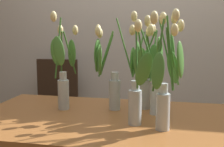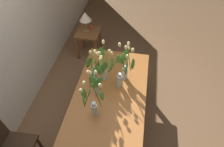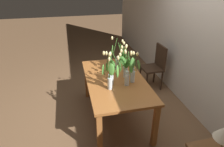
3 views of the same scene
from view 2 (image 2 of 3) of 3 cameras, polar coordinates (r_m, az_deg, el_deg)
The scene contains 12 objects.
ground_plane at distance 3.03m, azimuth -0.42°, elevation -14.14°, with size 18.00×18.00×0.00m, color brown.
dining_table at distance 2.48m, azimuth -0.50°, elevation -6.94°, with size 1.60×0.90×0.74m.
tulip_vase_0 at distance 2.06m, azimuth -5.88°, elevation -9.01°, with size 0.18×0.25×0.59m.
tulip_vase_1 at distance 2.39m, azimuth -5.07°, elevation 0.72°, with size 0.20×0.27×0.51m.
tulip_vase_2 at distance 2.41m, azimuth 4.11°, elevation 2.60°, with size 0.17×0.25×0.58m.
tulip_vase_3 at distance 2.23m, azimuth -4.96°, elevation -2.66°, with size 0.27×0.17×0.59m.
tulip_vase_4 at distance 2.33m, azimuth 2.31°, elevation 0.13°, with size 0.19×0.26×0.57m.
tulip_vase_5 at distance 2.38m, azimuth -2.48°, elevation 2.05°, with size 0.24×0.24×0.57m.
dining_chair at distance 2.59m, azimuth -29.13°, elevation -18.56°, with size 0.42×0.42×0.93m.
side_table at distance 3.80m, azimuth -7.14°, elevation 10.92°, with size 0.44×0.44×0.55m.
table_lamp at distance 3.58m, azimuth -8.07°, elevation 16.48°, with size 0.22×0.22×0.40m.
pillar_candle at distance 3.77m, azimuth -6.08°, elevation 13.59°, with size 0.06×0.06×0.07m, color #CC4C23.
Camera 2 is at (-1.43, -0.28, 2.66)m, focal length 30.40 mm.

